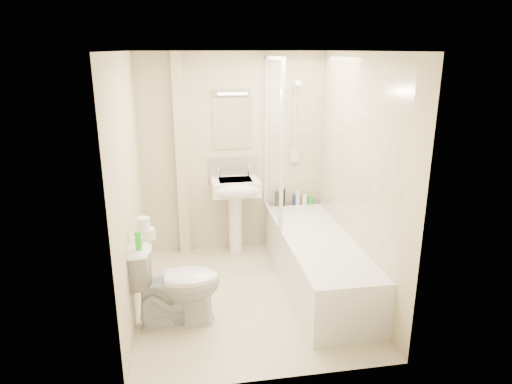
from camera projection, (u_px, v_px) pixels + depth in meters
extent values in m
plane|color=beige|center=(249.00, 296.00, 4.67)|extent=(2.50, 2.50, 0.00)
cube|color=beige|center=(233.00, 155.00, 5.49)|extent=(2.20, 0.02, 2.40)
cube|color=beige|center=(129.00, 189.00, 4.14)|extent=(0.02, 2.50, 2.40)
cube|color=beige|center=(359.00, 179.00, 4.49)|extent=(0.02, 2.50, 2.40)
cube|color=white|center=(248.00, 51.00, 3.95)|extent=(2.20, 2.50, 0.02)
cube|color=beige|center=(294.00, 135.00, 5.53)|extent=(0.70, 0.01, 1.75)
cube|color=beige|center=(355.00, 154.00, 4.51)|extent=(0.01, 2.10, 1.75)
cube|color=beige|center=(181.00, 158.00, 5.33)|extent=(0.12, 0.12, 2.40)
cube|color=beige|center=(233.00, 169.00, 5.53)|extent=(0.60, 0.02, 0.30)
cube|color=white|center=(232.00, 124.00, 5.36)|extent=(0.46, 0.01, 0.60)
cube|color=silver|center=(232.00, 92.00, 5.23)|extent=(0.42, 0.07, 0.07)
cube|color=white|center=(318.00, 262.00, 4.80)|extent=(0.70, 2.10, 0.55)
cube|color=white|center=(319.00, 243.00, 4.73)|extent=(0.56, 1.96, 0.05)
cube|color=white|center=(273.00, 140.00, 5.05)|extent=(0.01, 0.90, 1.80)
cube|color=white|center=(266.00, 134.00, 5.46)|extent=(0.04, 0.04, 1.80)
cube|color=white|center=(282.00, 149.00, 4.63)|extent=(0.04, 0.04, 1.80)
cube|color=white|center=(274.00, 58.00, 4.79)|extent=(0.04, 0.90, 0.04)
cube|color=white|center=(272.00, 215.00, 5.32)|extent=(0.04, 0.90, 0.03)
cylinder|color=white|center=(295.00, 125.00, 5.47)|extent=(0.02, 0.02, 0.90)
cylinder|color=white|center=(294.00, 161.00, 5.60)|extent=(0.05, 0.05, 0.02)
cylinder|color=white|center=(296.00, 86.00, 5.33)|extent=(0.05, 0.05, 0.02)
cylinder|color=white|center=(297.00, 84.00, 5.26)|extent=(0.08, 0.11, 0.11)
cube|color=white|center=(294.00, 156.00, 5.58)|extent=(0.10, 0.05, 0.14)
cylinder|color=white|center=(294.00, 121.00, 5.43)|extent=(0.01, 0.13, 0.84)
cylinder|color=white|center=(235.00, 224.00, 5.57)|extent=(0.16, 0.16, 0.75)
cube|color=white|center=(235.00, 186.00, 5.40)|extent=(0.56, 0.43, 0.17)
ellipsoid|color=white|center=(237.00, 191.00, 5.24)|extent=(0.56, 0.24, 0.17)
cube|color=silver|center=(235.00, 181.00, 5.38)|extent=(0.39, 0.28, 0.04)
cylinder|color=white|center=(219.00, 173.00, 5.43)|extent=(0.03, 0.03, 0.10)
cylinder|color=white|center=(249.00, 172.00, 5.49)|extent=(0.03, 0.03, 0.10)
sphere|color=white|center=(219.00, 169.00, 5.42)|extent=(0.04, 0.04, 0.04)
sphere|color=white|center=(249.00, 167.00, 5.47)|extent=(0.04, 0.04, 0.04)
cylinder|color=black|center=(278.00, 199.00, 5.66)|extent=(0.07, 0.07, 0.18)
cylinder|color=white|center=(282.00, 201.00, 5.67)|extent=(0.05, 0.05, 0.13)
cylinder|color=black|center=(283.00, 197.00, 5.66)|extent=(0.06, 0.06, 0.21)
cylinder|color=navy|center=(295.00, 200.00, 5.70)|extent=(0.05, 0.05, 0.14)
cylinder|color=beige|center=(297.00, 198.00, 5.70)|extent=(0.06, 0.06, 0.18)
cylinder|color=white|center=(305.00, 199.00, 5.72)|extent=(0.06, 0.06, 0.13)
cylinder|color=green|center=(311.00, 200.00, 5.74)|extent=(0.06, 0.06, 0.10)
imported|color=white|center=(176.00, 283.00, 4.11)|extent=(0.46, 0.80, 0.81)
cylinder|color=white|center=(149.00, 234.00, 4.03)|extent=(0.11, 0.11, 0.09)
cylinder|color=white|center=(143.00, 223.00, 4.01)|extent=(0.11, 0.11, 0.10)
cylinder|color=green|center=(138.00, 241.00, 3.80)|extent=(0.06, 0.06, 0.16)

